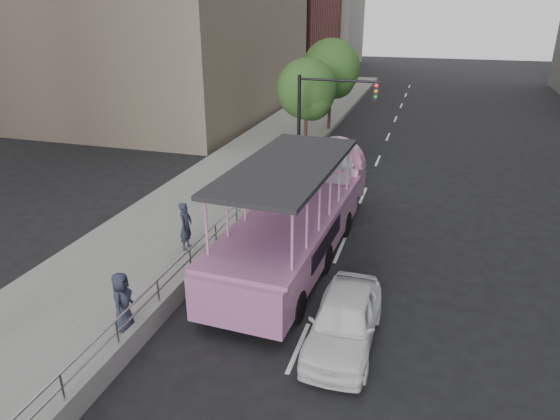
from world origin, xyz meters
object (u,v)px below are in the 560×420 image
(traffic_signal, at_px, (322,110))
(street_tree_far, at_px, (332,71))
(car, at_px, (344,320))
(parking_sign, at_px, (269,170))
(pedestrian_far, at_px, (122,301))
(duck_boat, at_px, (301,215))
(street_tree_near, at_px, (308,92))
(pedestrian_near, at_px, (186,226))

(traffic_signal, bearing_deg, street_tree_far, 98.43)
(car, relative_size, parking_sign, 1.72)
(pedestrian_far, height_order, parking_sign, parking_sign)
(duck_boat, distance_m, street_tree_near, 12.91)
(car, xyz_separation_m, street_tree_near, (-5.40, 17.38, 3.10))
(street_tree_far, bearing_deg, pedestrian_far, -91.24)
(pedestrian_far, distance_m, traffic_signal, 15.74)
(traffic_signal, height_order, street_tree_far, street_tree_far)
(car, relative_size, traffic_signal, 0.82)
(pedestrian_far, xyz_separation_m, traffic_signal, (1.94, 15.44, 2.35))
(duck_boat, bearing_deg, traffic_signal, 98.30)
(car, height_order, pedestrian_far, pedestrian_far)
(pedestrian_near, bearing_deg, street_tree_far, -5.61)
(duck_boat, bearing_deg, pedestrian_far, -116.39)
(car, bearing_deg, pedestrian_near, 152.24)
(parking_sign, bearing_deg, street_tree_far, 90.42)
(duck_boat, height_order, traffic_signal, traffic_signal)
(pedestrian_far, xyz_separation_m, street_tree_near, (0.34, 18.87, 2.67))
(pedestrian_far, relative_size, street_tree_far, 0.26)
(parking_sign, bearing_deg, car, -61.00)
(duck_boat, relative_size, street_tree_near, 2.03)
(parking_sign, bearing_deg, pedestrian_far, -93.44)
(duck_boat, relative_size, car, 2.74)
(traffic_signal, bearing_deg, pedestrian_far, -97.14)
(pedestrian_near, relative_size, parking_sign, 0.72)
(car, bearing_deg, duck_boat, 116.81)
(parking_sign, distance_m, traffic_signal, 5.28)
(pedestrian_near, xyz_separation_m, traffic_signal, (2.52, 10.57, 2.31))
(car, bearing_deg, pedestrian_far, -165.11)
(duck_boat, distance_m, pedestrian_far, 7.29)
(car, relative_size, pedestrian_far, 2.51)
(pedestrian_far, xyz_separation_m, street_tree_far, (0.54, 24.87, 3.16))
(street_tree_far, bearing_deg, car, -77.45)
(pedestrian_far, bearing_deg, street_tree_near, -13.34)
(pedestrian_near, distance_m, parking_sign, 5.96)
(pedestrian_near, distance_m, street_tree_far, 20.27)
(pedestrian_far, bearing_deg, duck_boat, -38.71)
(duck_boat, relative_size, pedestrian_near, 6.58)
(car, xyz_separation_m, pedestrian_far, (-5.74, -1.49, 0.42))
(pedestrian_near, relative_size, street_tree_far, 0.27)
(parking_sign, xyz_separation_m, street_tree_far, (-0.10, 14.18, 2.73))
(parking_sign, bearing_deg, traffic_signal, 74.78)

